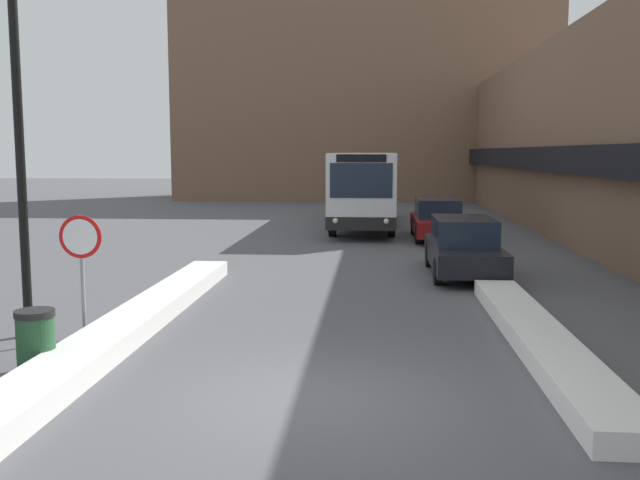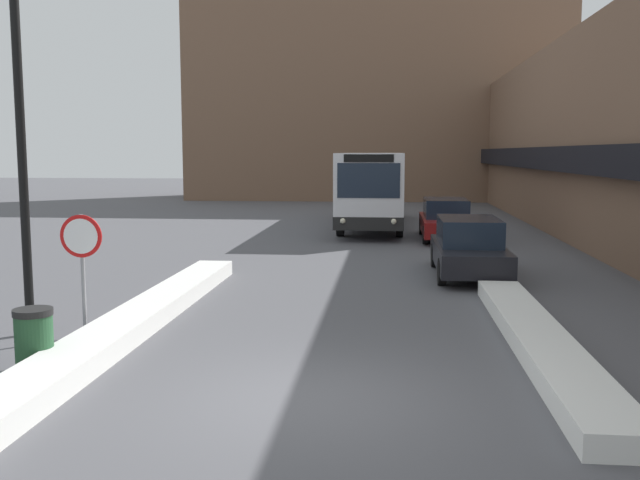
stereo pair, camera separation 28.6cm
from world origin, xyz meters
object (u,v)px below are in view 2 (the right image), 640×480
object	(u,v)px
stop_sign	(82,249)
trash_bin	(34,339)
parked_car_front	(469,247)
parked_car_middle	(445,219)
city_bus	(372,187)
street_lamp	(34,98)

from	to	relation	value
stop_sign	trash_bin	size ratio (longest dim) A/B	2.31
parked_car_front	trash_bin	size ratio (longest dim) A/B	4.88
parked_car_middle	trash_bin	bearing A→B (deg)	-113.31
city_bus	stop_sign	bearing A→B (deg)	-103.42
trash_bin	parked_car_middle	bearing A→B (deg)	66.69
parked_car_front	city_bus	bearing A→B (deg)	103.12
city_bus	parked_car_front	bearing A→B (deg)	-76.88
stop_sign	trash_bin	distance (m)	2.28
street_lamp	trash_bin	xyz separation A→B (m)	(0.88, -2.05, -3.74)
parked_car_middle	trash_bin	xyz separation A→B (m)	(-7.43, -17.24, -0.29)
trash_bin	street_lamp	bearing A→B (deg)	113.14
city_bus	parked_car_middle	bearing A→B (deg)	-55.80
parked_car_middle	city_bus	bearing A→B (deg)	124.20
parked_car_middle	trash_bin	size ratio (longest dim) A/B	5.15
city_bus	street_lamp	size ratio (longest dim) A/B	1.73
street_lamp	stop_sign	bearing A→B (deg)	-4.06
parked_car_front	trash_bin	bearing A→B (deg)	-129.11
stop_sign	street_lamp	world-z (taller)	street_lamp
parked_car_middle	parked_car_front	bearing A→B (deg)	-90.00
parked_car_middle	street_lamp	size ratio (longest dim) A/B	0.71
parked_car_front	street_lamp	world-z (taller)	street_lamp
stop_sign	trash_bin	bearing A→B (deg)	-87.24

